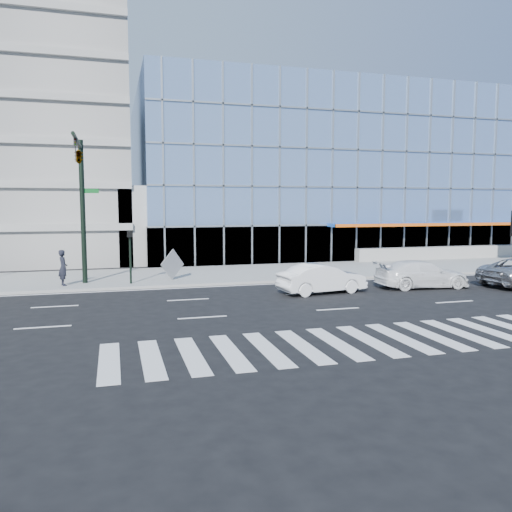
# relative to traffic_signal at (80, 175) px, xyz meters

# --- Properties ---
(ground) EXTENTS (160.00, 160.00, 0.00)m
(ground) POSITION_rel_traffic_signal_xyz_m (11.00, -4.57, -6.16)
(ground) COLOR black
(ground) RESTS_ON ground
(sidewalk) EXTENTS (120.00, 8.00, 0.15)m
(sidewalk) POSITION_rel_traffic_signal_xyz_m (11.00, 3.43, -6.09)
(sidewalk) COLOR gray
(sidewalk) RESTS_ON ground
(theatre_building) EXTENTS (42.00, 26.00, 15.00)m
(theatre_building) POSITION_rel_traffic_signal_xyz_m (25.00, 21.43, 1.34)
(theatre_building) COLOR #7FA2D5
(theatre_building) RESTS_ON ground
(ramp_block) EXTENTS (6.00, 8.00, 6.00)m
(ramp_block) POSITION_rel_traffic_signal_xyz_m (5.00, 13.43, -3.16)
(ramp_block) COLOR gray
(ramp_block) RESTS_ON ground
(traffic_signal) EXTENTS (1.14, 5.74, 8.00)m
(traffic_signal) POSITION_rel_traffic_signal_xyz_m (0.00, 0.00, 0.00)
(traffic_signal) COLOR black
(traffic_signal) RESTS_ON sidewalk
(ped_signal_post) EXTENTS (0.30, 0.33, 3.00)m
(ped_signal_post) POSITION_rel_traffic_signal_xyz_m (2.50, 0.37, -4.02)
(ped_signal_post) COLOR black
(ped_signal_post) RESTS_ON sidewalk
(white_suv) EXTENTS (5.33, 2.52, 1.50)m
(white_suv) POSITION_rel_traffic_signal_xyz_m (17.95, -4.55, -5.41)
(white_suv) COLOR white
(white_suv) RESTS_ON ground
(white_sedan) EXTENTS (4.81, 2.24, 1.52)m
(white_sedan) POSITION_rel_traffic_signal_xyz_m (11.95, -4.61, -5.40)
(white_sedan) COLOR white
(white_sedan) RESTS_ON ground
(pedestrian) EXTENTS (0.67, 0.83, 1.97)m
(pedestrian) POSITION_rel_traffic_signal_xyz_m (-1.09, 0.73, -5.03)
(pedestrian) COLOR black
(pedestrian) RESTS_ON sidewalk
(tilted_panel) EXTENTS (1.50, 1.16, 1.83)m
(tilted_panel) POSITION_rel_traffic_signal_xyz_m (4.93, 1.22, -5.10)
(tilted_panel) COLOR gray
(tilted_panel) RESTS_ON sidewalk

